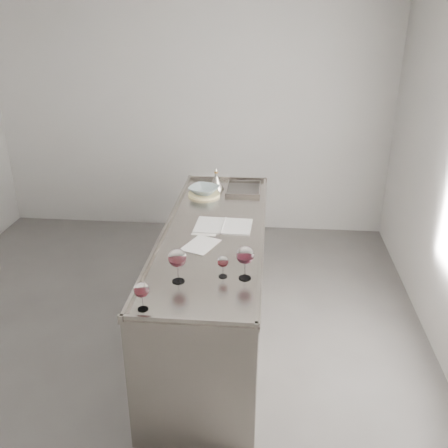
# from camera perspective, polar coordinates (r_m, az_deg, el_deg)

# --- Properties ---
(room_shell) EXTENTS (4.54, 5.04, 2.84)m
(room_shell) POSITION_cam_1_polar(r_m,az_deg,el_deg) (3.40, -10.29, 4.48)
(room_shell) COLOR #4B4946
(room_shell) RESTS_ON ground
(counter) EXTENTS (0.77, 2.42, 0.97)m
(counter) POSITION_cam_1_polar(r_m,az_deg,el_deg) (3.98, -1.16, -6.93)
(counter) COLOR gray
(counter) RESTS_ON ground
(wine_glass_left) EXTENTS (0.09, 0.09, 0.17)m
(wine_glass_left) POSITION_cam_1_polar(r_m,az_deg,el_deg) (2.81, -9.40, -7.51)
(wine_glass_left) COLOR white
(wine_glass_left) RESTS_ON counter
(wine_glass_middle) EXTENTS (0.11, 0.11, 0.22)m
(wine_glass_middle) POSITION_cam_1_polar(r_m,az_deg,el_deg) (3.03, -5.34, -3.99)
(wine_glass_middle) COLOR white
(wine_glass_middle) RESTS_ON counter
(wine_glass_right) EXTENTS (0.11, 0.11, 0.22)m
(wine_glass_right) POSITION_cam_1_polar(r_m,az_deg,el_deg) (3.06, 2.44, -3.67)
(wine_glass_right) COLOR white
(wine_glass_right) RESTS_ON counter
(wine_glass_small) EXTENTS (0.07, 0.07, 0.14)m
(wine_glass_small) POSITION_cam_1_polar(r_m,az_deg,el_deg) (3.10, -0.12, -4.40)
(wine_glass_small) COLOR white
(wine_glass_small) RESTS_ON counter
(notebook) EXTENTS (0.44, 0.31, 0.02)m
(notebook) POSITION_cam_1_polar(r_m,az_deg,el_deg) (3.83, -0.08, -0.21)
(notebook) COLOR white
(notebook) RESTS_ON counter
(loose_paper_top) EXTENTS (0.20, 0.28, 0.00)m
(loose_paper_top) POSITION_cam_1_polar(r_m,az_deg,el_deg) (3.80, -2.00, -0.50)
(loose_paper_top) COLOR silver
(loose_paper_top) RESTS_ON counter
(loose_paper_under) EXTENTS (0.28, 0.33, 0.00)m
(loose_paper_under) POSITION_cam_1_polar(r_m,az_deg,el_deg) (3.54, -2.64, -2.38)
(loose_paper_under) COLOR silver
(loose_paper_under) RESTS_ON counter
(trivet) EXTENTS (0.35, 0.35, 0.02)m
(trivet) POSITION_cam_1_polar(r_m,az_deg,el_deg) (4.46, -2.29, 3.42)
(trivet) COLOR beige
(trivet) RESTS_ON counter
(ceramic_bowl) EXTENTS (0.33, 0.33, 0.06)m
(ceramic_bowl) POSITION_cam_1_polar(r_m,az_deg,el_deg) (4.45, -2.30, 3.92)
(ceramic_bowl) COLOR #86999C
(ceramic_bowl) RESTS_ON trivet
(wine_funnel) EXTENTS (0.15, 0.15, 0.21)m
(wine_funnel) POSITION_cam_1_polar(r_m,az_deg,el_deg) (4.59, -0.89, 4.76)
(wine_funnel) COLOR #B1A89D
(wine_funnel) RESTS_ON counter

